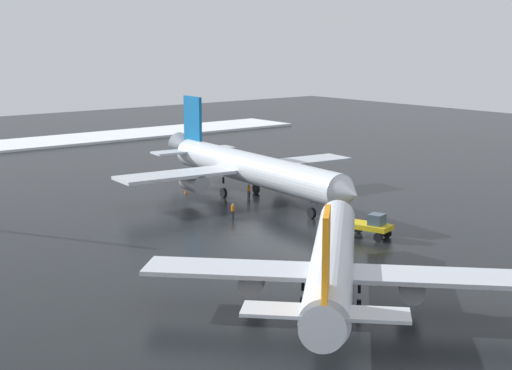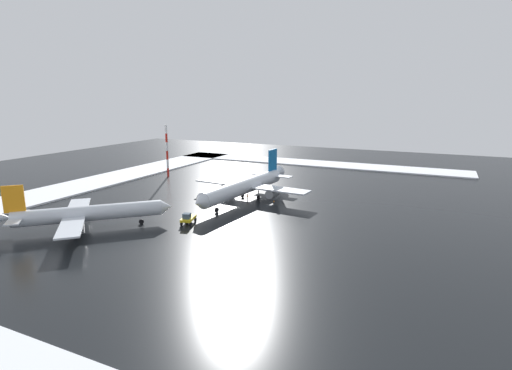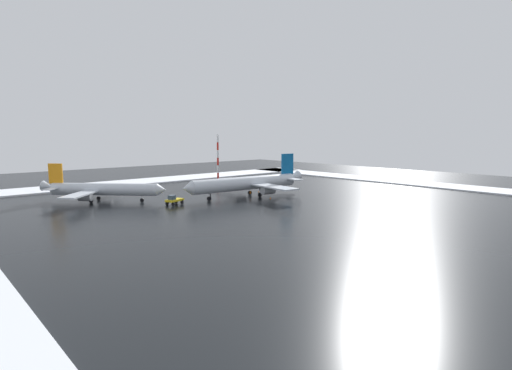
{
  "view_description": "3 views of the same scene",
  "coord_description": "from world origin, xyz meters",
  "px_view_note": "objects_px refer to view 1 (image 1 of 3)",
  "views": [
    {
      "loc": [
        70.26,
        -56.99,
        19.98
      ],
      "look_at": [
        -0.74,
        0.21,
        2.4
      ],
      "focal_mm": 55.0,
      "sensor_mm": 36.0,
      "label": 1
    },
    {
      "loc": [
        84.78,
        46.42,
        26.15
      ],
      "look_at": [
        -4.91,
        4.33,
        4.18
      ],
      "focal_mm": 28.0,
      "sensor_mm": 36.0,
      "label": 2
    },
    {
      "loc": [
        68.38,
        85.91,
        17.43
      ],
      "look_at": [
        -3.43,
        5.76,
        3.71
      ],
      "focal_mm": 28.0,
      "sensor_mm": 36.0,
      "label": 3
    }
  ],
  "objects_px": {
    "airplane_far_rear": "(250,168)",
    "traffic_cone_near_nose": "(283,187)",
    "ground_crew_beside_wing": "(233,210)",
    "airplane_parked_portside": "(332,261)",
    "traffic_cone_mid_line": "(186,191)",
    "ground_crew_near_tug": "(249,190)",
    "pushback_tug": "(371,225)"
  },
  "relations": [
    {
      "from": "airplane_parked_portside",
      "to": "ground_crew_near_tug",
      "type": "distance_m",
      "value": 39.47
    },
    {
      "from": "airplane_far_rear",
      "to": "airplane_parked_portside",
      "type": "bearing_deg",
      "value": -23.69
    },
    {
      "from": "airplane_far_rear",
      "to": "ground_crew_beside_wing",
      "type": "height_order",
      "value": "airplane_far_rear"
    },
    {
      "from": "ground_crew_beside_wing",
      "to": "traffic_cone_near_nose",
      "type": "height_order",
      "value": "ground_crew_beside_wing"
    },
    {
      "from": "ground_crew_near_tug",
      "to": "traffic_cone_near_nose",
      "type": "distance_m",
      "value": 6.92
    },
    {
      "from": "pushback_tug",
      "to": "traffic_cone_mid_line",
      "type": "relative_size",
      "value": 9.15
    },
    {
      "from": "ground_crew_near_tug",
      "to": "pushback_tug",
      "type": "bearing_deg",
      "value": -152.82
    },
    {
      "from": "airplane_far_rear",
      "to": "airplane_parked_portside",
      "type": "distance_m",
      "value": 38.73
    },
    {
      "from": "airplane_parked_portside",
      "to": "ground_crew_near_tug",
      "type": "bearing_deg",
      "value": 17.09
    },
    {
      "from": "ground_crew_near_tug",
      "to": "ground_crew_beside_wing",
      "type": "bearing_deg",
      "value": 166.56
    },
    {
      "from": "airplane_far_rear",
      "to": "ground_crew_near_tug",
      "type": "height_order",
      "value": "airplane_far_rear"
    },
    {
      "from": "airplane_parked_portside",
      "to": "ground_crew_beside_wing",
      "type": "height_order",
      "value": "airplane_parked_portside"
    },
    {
      "from": "airplane_far_rear",
      "to": "pushback_tug",
      "type": "distance_m",
      "value": 22.57
    },
    {
      "from": "pushback_tug",
      "to": "ground_crew_near_tug",
      "type": "xyz_separation_m",
      "value": [
        -22.91,
        2.64,
        -0.31
      ]
    },
    {
      "from": "airplane_parked_portside",
      "to": "traffic_cone_mid_line",
      "type": "height_order",
      "value": "airplane_parked_portside"
    },
    {
      "from": "airplane_parked_portside",
      "to": "traffic_cone_mid_line",
      "type": "bearing_deg",
      "value": 26.88
    },
    {
      "from": "airplane_far_rear",
      "to": "traffic_cone_mid_line",
      "type": "height_order",
      "value": "airplane_far_rear"
    },
    {
      "from": "pushback_tug",
      "to": "ground_crew_beside_wing",
      "type": "xyz_separation_m",
      "value": [
        -15.16,
        -5.73,
        -0.31
      ]
    },
    {
      "from": "ground_crew_beside_wing",
      "to": "traffic_cone_mid_line",
      "type": "height_order",
      "value": "ground_crew_beside_wing"
    },
    {
      "from": "traffic_cone_near_nose",
      "to": "ground_crew_near_tug",
      "type": "bearing_deg",
      "value": -78.75
    },
    {
      "from": "airplane_far_rear",
      "to": "traffic_cone_near_nose",
      "type": "relative_size",
      "value": 71.52
    },
    {
      "from": "ground_crew_beside_wing",
      "to": "traffic_cone_near_nose",
      "type": "xyz_separation_m",
      "value": [
        -9.1,
        15.13,
        -0.7
      ]
    },
    {
      "from": "ground_crew_near_tug",
      "to": "ground_crew_beside_wing",
      "type": "xyz_separation_m",
      "value": [
        7.76,
        -8.38,
        0.0
      ]
    },
    {
      "from": "ground_crew_beside_wing",
      "to": "airplane_parked_portside",
      "type": "bearing_deg",
      "value": 78.83
    },
    {
      "from": "airplane_parked_portside",
      "to": "traffic_cone_mid_line",
      "type": "distance_m",
      "value": 44.27
    },
    {
      "from": "airplane_far_rear",
      "to": "traffic_cone_mid_line",
      "type": "distance_m",
      "value": 9.65
    },
    {
      "from": "ground_crew_near_tug",
      "to": "traffic_cone_near_nose",
      "type": "xyz_separation_m",
      "value": [
        -1.34,
        6.75,
        -0.7
      ]
    },
    {
      "from": "airplane_far_rear",
      "to": "ground_crew_near_tug",
      "type": "relative_size",
      "value": 23.0
    },
    {
      "from": "airplane_far_rear",
      "to": "ground_crew_beside_wing",
      "type": "distance_m",
      "value": 11.18
    },
    {
      "from": "traffic_cone_near_nose",
      "to": "traffic_cone_mid_line",
      "type": "xyz_separation_m",
      "value": [
        -5.93,
        -11.29,
        0.0
      ]
    },
    {
      "from": "airplane_far_rear",
      "to": "traffic_cone_near_nose",
      "type": "bearing_deg",
      "value": 111.12
    },
    {
      "from": "airplane_parked_portside",
      "to": "traffic_cone_near_nose",
      "type": "relative_size",
      "value": 48.11
    }
  ]
}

